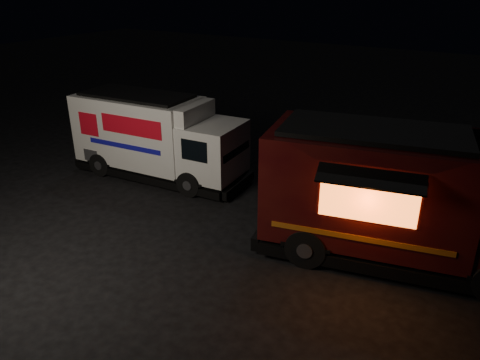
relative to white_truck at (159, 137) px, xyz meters
The scene contains 3 objects.
ground 4.48m from the white_truck, 54.87° to the right, with size 80.00×80.00×0.00m, color black.
white_truck is the anchor object (origin of this frame).
red_truck 8.79m from the white_truck, ahead, with size 7.28×2.68×3.39m, color #3D0E0B, non-canonical shape.
Camera 1 is at (8.23, -8.40, 6.73)m, focal length 35.00 mm.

